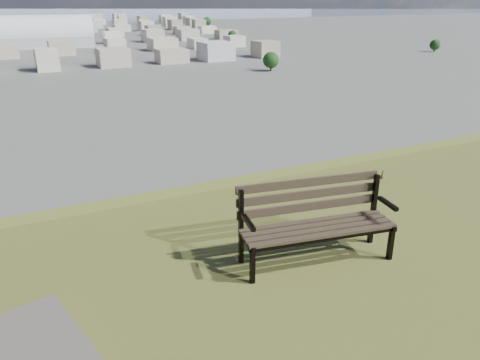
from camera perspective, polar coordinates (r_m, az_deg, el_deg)
park_bench at (r=5.40m, az=9.10°, el=-4.50°), size 1.82×0.84×0.92m
grass_tufts at (r=4.40m, az=22.15°, el=-19.09°), size 12.49×6.88×0.28m
arena at (r=299.10m, az=-22.82°, el=15.74°), size 57.02×29.78×23.02m
city_blocks at (r=397.51m, az=-26.73°, el=15.95°), size 395.00×361.00×7.00m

